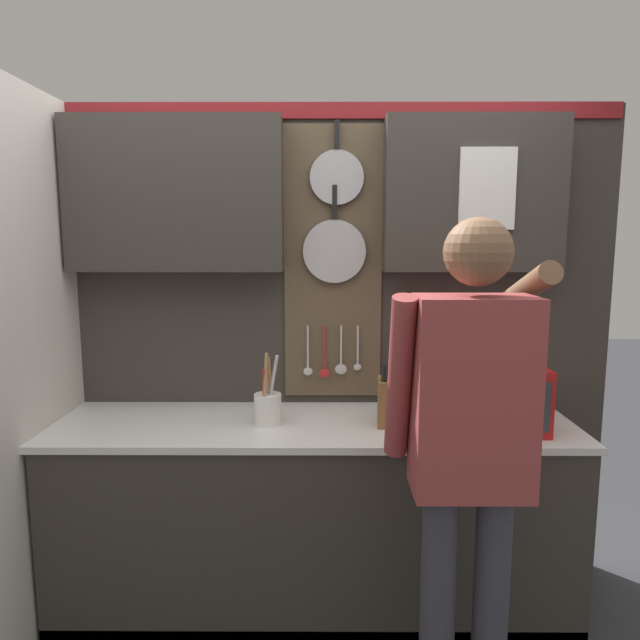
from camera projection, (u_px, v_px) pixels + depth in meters
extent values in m
plane|color=#38383D|center=(314.00, 605.00, 2.65)|extent=(14.00, 14.00, 0.00)
cube|color=#38332D|center=(314.00, 519.00, 2.59)|extent=(2.26, 0.60, 0.85)
cube|color=white|center=(314.00, 425.00, 2.53)|extent=(2.29, 0.63, 0.03)
cube|color=black|center=(313.00, 637.00, 2.38)|extent=(2.26, 0.06, 0.09)
cube|color=#38332D|center=(315.00, 348.00, 2.80)|extent=(2.86, 0.04, 2.31)
cube|color=maroon|center=(314.00, 111.00, 2.61)|extent=(2.82, 0.02, 0.07)
cube|color=#38332D|center=(175.00, 195.00, 2.60)|extent=(0.99, 0.16, 0.70)
cube|color=#38332D|center=(473.00, 195.00, 2.59)|extent=(0.81, 0.16, 0.70)
cube|color=brown|center=(333.00, 264.00, 2.71)|extent=(0.46, 0.01, 1.29)
cylinder|color=#B7B7BC|center=(337.00, 177.00, 2.63)|extent=(0.25, 0.02, 0.25)
cube|color=black|center=(337.00, 135.00, 2.60)|extent=(0.02, 0.02, 0.13)
cylinder|color=#B7B7BC|center=(334.00, 251.00, 2.68)|extent=(0.30, 0.02, 0.30)
cube|color=black|center=(335.00, 202.00, 2.64)|extent=(0.02, 0.02, 0.16)
cylinder|color=silver|center=(308.00, 347.00, 2.75)|extent=(0.01, 0.01, 0.21)
ellipsoid|color=silver|center=(308.00, 371.00, 2.76)|extent=(0.04, 0.01, 0.04)
cylinder|color=red|center=(324.00, 348.00, 2.75)|extent=(0.01, 0.01, 0.22)
ellipsoid|color=red|center=(324.00, 373.00, 2.77)|extent=(0.05, 0.01, 0.05)
cylinder|color=silver|center=(341.00, 346.00, 2.75)|extent=(0.01, 0.01, 0.20)
ellipsoid|color=silver|center=(341.00, 369.00, 2.76)|extent=(0.06, 0.01, 0.05)
cylinder|color=silver|center=(358.00, 345.00, 2.74)|extent=(0.01, 0.01, 0.19)
ellipsoid|color=silver|center=(358.00, 367.00, 2.76)|extent=(0.04, 0.01, 0.03)
cube|color=white|center=(487.00, 189.00, 2.50)|extent=(0.25, 0.02, 0.36)
cube|color=red|center=(482.00, 394.00, 2.47)|extent=(0.47, 0.40, 0.28)
cube|color=black|center=(483.00, 407.00, 2.27)|extent=(0.26, 0.01, 0.17)
cube|color=#333338|center=(538.00, 407.00, 2.27)|extent=(0.10, 0.01, 0.21)
cube|color=brown|center=(390.00, 402.00, 2.48)|extent=(0.12, 0.16, 0.20)
cylinder|color=black|center=(383.00, 373.00, 2.42)|extent=(0.02, 0.03, 0.07)
cylinder|color=black|center=(386.00, 373.00, 2.42)|extent=(0.02, 0.03, 0.07)
cylinder|color=black|center=(389.00, 375.00, 2.43)|extent=(0.02, 0.02, 0.05)
cylinder|color=black|center=(392.00, 376.00, 2.43)|extent=(0.02, 0.03, 0.05)
cylinder|color=black|center=(395.00, 375.00, 2.43)|extent=(0.02, 0.03, 0.05)
cylinder|color=black|center=(398.00, 372.00, 2.42)|extent=(0.02, 0.03, 0.08)
cylinder|color=black|center=(401.00, 372.00, 2.42)|extent=(0.02, 0.03, 0.08)
cylinder|color=white|center=(268.00, 409.00, 2.48)|extent=(0.12, 0.12, 0.13)
cylinder|color=tan|center=(265.00, 384.00, 2.44)|extent=(0.03, 0.04, 0.27)
cylinder|color=silver|center=(267.00, 390.00, 2.47)|extent=(0.02, 0.04, 0.20)
cylinder|color=silver|center=(272.00, 384.00, 2.45)|extent=(0.06, 0.06, 0.26)
cylinder|color=red|center=(264.00, 392.00, 2.45)|extent=(0.02, 0.03, 0.20)
cylinder|color=silver|center=(267.00, 388.00, 2.49)|extent=(0.02, 0.03, 0.21)
cylinder|color=tan|center=(270.00, 386.00, 2.49)|extent=(0.05, 0.03, 0.22)
cylinder|color=tan|center=(270.00, 385.00, 2.46)|extent=(0.03, 0.02, 0.25)
cylinder|color=#383842|center=(438.00, 610.00, 1.95)|extent=(0.12, 0.12, 0.86)
cylinder|color=#383842|center=(490.00, 611.00, 1.94)|extent=(0.12, 0.12, 0.86)
cube|color=#993D3D|center=(472.00, 396.00, 1.84)|extent=(0.38, 0.22, 0.65)
sphere|color=brown|center=(478.00, 252.00, 1.77)|extent=(0.22, 0.22, 0.22)
cylinder|color=#993D3D|center=(400.00, 379.00, 1.87)|extent=(0.08, 0.23, 0.58)
cylinder|color=brown|center=(520.00, 294.00, 2.06)|extent=(0.08, 0.57, 0.27)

